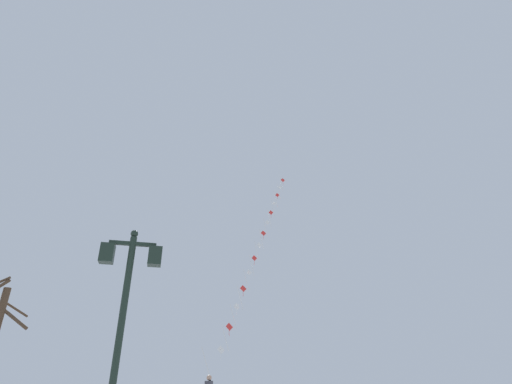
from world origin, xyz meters
TOP-DOWN VIEW (x-y plane):
  - twin_lantern_lamp_post at (-2.05, 8.19)m, footprint 1.26×0.28m
  - kite_train at (5.24, 26.43)m, footprint 8.62×12.54m

SIDE VIEW (x-z plane):
  - twin_lantern_lamp_post at x=-2.05m, z-range 0.87..5.34m
  - kite_train at x=5.24m, z-range 0.57..20.17m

